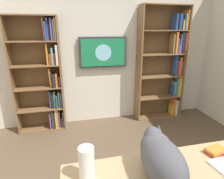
% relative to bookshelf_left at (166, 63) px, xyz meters
% --- Properties ---
extents(wall_back, '(4.52, 0.06, 2.70)m').
position_rel_bookshelf_left_xyz_m(wall_back, '(1.26, -0.17, 0.23)').
color(wall_back, silver).
rests_on(wall_back, ground).
extents(bookshelf_left, '(0.93, 0.28, 2.17)m').
position_rel_bookshelf_left_xyz_m(bookshelf_left, '(0.00, 0.00, 0.00)').
color(bookshelf_left, brown).
rests_on(bookshelf_left, ground).
extents(bookshelf_right, '(0.80, 0.28, 1.97)m').
position_rel_bookshelf_left_xyz_m(bookshelf_right, '(2.29, 0.00, -0.17)').
color(bookshelf_right, brown).
rests_on(bookshelf_right, ground).
extents(wall_mounted_tv, '(0.87, 0.07, 0.55)m').
position_rel_bookshelf_left_xyz_m(wall_mounted_tv, '(1.24, -0.08, 0.23)').
color(wall_mounted_tv, '#333338').
extents(cat, '(0.28, 0.61, 0.34)m').
position_rel_bookshelf_left_xyz_m(cat, '(1.28, 2.32, -0.22)').
color(cat, '#4C4C51').
rests_on(cat, desk).
extents(paper_towel_roll, '(0.11, 0.11, 0.26)m').
position_rel_bookshelf_left_xyz_m(paper_towel_roll, '(1.79, 2.24, -0.25)').
color(paper_towel_roll, white).
rests_on(paper_towel_roll, desk).
extents(coffee_mug, '(0.08, 0.08, 0.10)m').
position_rel_bookshelf_left_xyz_m(coffee_mug, '(1.13, 2.20, -0.33)').
color(coffee_mug, '#D84C3F').
rests_on(coffee_mug, desk).
extents(desk_book_stack, '(0.19, 0.13, 0.05)m').
position_rel_bookshelf_left_xyz_m(desk_book_stack, '(0.68, 2.19, -0.36)').
color(desk_book_stack, '#B7332D').
rests_on(desk_book_stack, desk).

